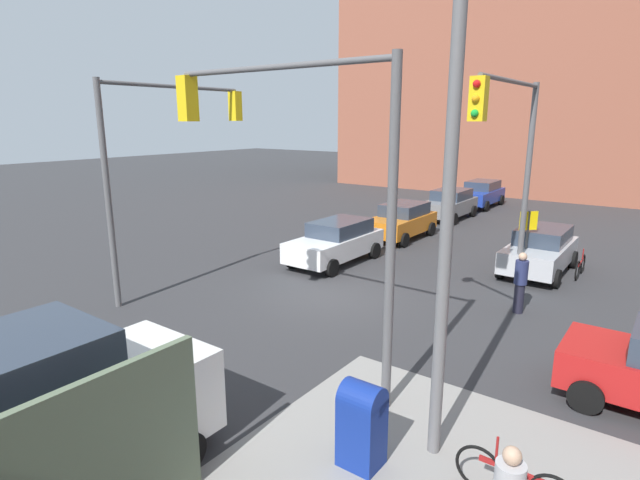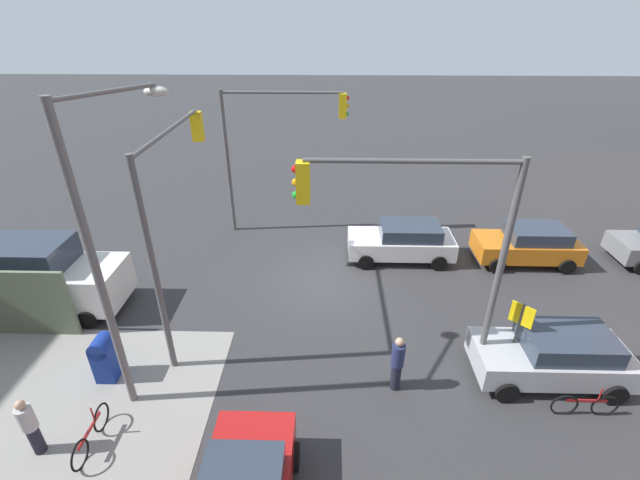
{
  "view_description": "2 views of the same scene",
  "coord_description": "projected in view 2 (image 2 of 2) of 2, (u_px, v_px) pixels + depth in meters",
  "views": [
    {
      "loc": [
        12.19,
        8.59,
        5.38
      ],
      "look_at": [
        -0.52,
        -0.76,
        1.58
      ],
      "focal_mm": 28.0,
      "sensor_mm": 36.0,
      "label": 1
    },
    {
      "loc": [
        -0.12,
        13.9,
        9.4
      ],
      "look_at": [
        0.25,
        -0.4,
        1.68
      ],
      "focal_mm": 24.0,
      "sensor_mm": 36.0,
      "label": 2
    }
  ],
  "objects": [
    {
      "name": "ground_plane",
      "position": [
        326.0,
        283.0,
        16.69
      ],
      "size": [
        120.0,
        120.0,
        0.0
      ],
      "primitive_type": "plane",
      "color": "#333335"
    },
    {
      "name": "traffic_signal_nw_corner",
      "position": [
        425.0,
        230.0,
        10.48
      ],
      "size": [
        5.38,
        0.36,
        6.5
      ],
      "color": "#59595B",
      "rests_on": "ground"
    },
    {
      "name": "traffic_signal_se_corner",
      "position": [
        272.0,
        135.0,
        18.51
      ],
      "size": [
        5.45,
        0.36,
        6.5
      ],
      "color": "#59595B",
      "rests_on": "ground"
    },
    {
      "name": "traffic_signal_ne_corner",
      "position": [
        173.0,
        194.0,
        12.54
      ],
      "size": [
        0.36,
        5.66,
        6.5
      ],
      "color": "#59595B",
      "rests_on": "ground"
    },
    {
      "name": "street_lamp_corner",
      "position": [
        106.0,
        243.0,
        9.75
      ],
      "size": [
        1.67,
        2.3,
        8.0
      ],
      "color": "slate",
      "rests_on": "ground"
    },
    {
      "name": "warning_sign_two_way",
      "position": [
        519.0,
        327.0,
        11.87
      ],
      "size": [
        0.48,
        0.48,
        2.4
      ],
      "color": "#4C4C4C",
      "rests_on": "ground"
    },
    {
      "name": "mailbox_blue",
      "position": [
        105.0,
        356.0,
        12.07
      ],
      "size": [
        0.56,
        0.64,
        1.43
      ],
      "color": "navy",
      "rests_on": "ground"
    },
    {
      "name": "fire_hydrant",
      "position": [
        434.0,
        225.0,
        20.04
      ],
      "size": [
        0.26,
        0.26,
        0.94
      ],
      "color": "red",
      "rests_on": "ground"
    },
    {
      "name": "sedan_white",
      "position": [
        403.0,
        241.0,
        17.93
      ],
      "size": [
        4.36,
        2.02,
        1.62
      ],
      "color": "white",
      "rests_on": "ground"
    },
    {
      "name": "coupe_silver",
      "position": [
        554.0,
        355.0,
        12.02
      ],
      "size": [
        4.21,
        2.02,
        1.62
      ],
      "color": "#B7BABF",
      "rests_on": "ground"
    },
    {
      "name": "hatchback_orange",
      "position": [
        528.0,
        244.0,
        17.69
      ],
      "size": [
        4.09,
        2.02,
        1.62
      ],
      "color": "orange",
      "rests_on": "ground"
    },
    {
      "name": "van_white_delivery",
      "position": [
        40.0,
        277.0,
        14.73
      ],
      "size": [
        5.4,
        2.32,
        2.62
      ],
      "color": "white",
      "rests_on": "ground"
    },
    {
      "name": "pedestrian_crossing",
      "position": [
        397.0,
        363.0,
        11.63
      ],
      "size": [
        0.36,
        0.36,
        1.78
      ],
      "rotation": [
        0.0,
        0.0,
        5.64
      ],
      "color": "navy",
      "rests_on": "ground"
    },
    {
      "name": "pedestrian_waiting",
      "position": [
        30.0,
        426.0,
        9.92
      ],
      "size": [
        0.36,
        0.36,
        1.7
      ],
      "rotation": [
        0.0,
        0.0,
        0.51
      ],
      "color": "#B2B2B7",
      "rests_on": "ground"
    },
    {
      "name": "bicycle_leaning_on_fence",
      "position": [
        91.0,
        435.0,
        10.33
      ],
      "size": [
        0.05,
        1.75,
        0.97
      ],
      "color": "black",
      "rests_on": "ground"
    },
    {
      "name": "bicycle_at_crosswalk",
      "position": [
        585.0,
        405.0,
        11.1
      ],
      "size": [
        1.75,
        0.05,
        0.97
      ],
      "color": "black",
      "rests_on": "ground"
    }
  ]
}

